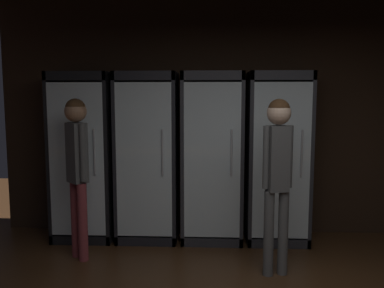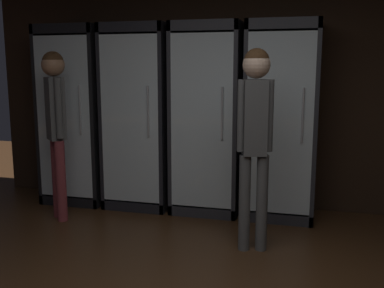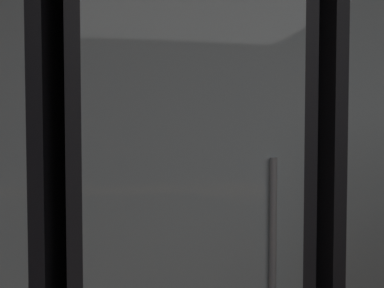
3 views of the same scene
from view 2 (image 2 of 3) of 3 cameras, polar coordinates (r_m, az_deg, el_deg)
name	(u,v)px [view 2 (image 2 of 3)]	position (r m, az deg, el deg)	size (l,w,h in m)	color
wall_back	(256,76)	(4.79, 8.17, 8.62)	(6.00, 0.06, 2.80)	black
cooler_far_left	(78,117)	(5.13, -14.29, 3.35)	(0.69, 0.58, 1.93)	black
cooler_left	(141,119)	(4.82, -6.56, 3.18)	(0.69, 0.58, 1.93)	black
cooler_center	(208,121)	(4.61, 2.09, 2.90)	(0.69, 0.58, 1.93)	#2B2B30
cooler_right	(281,123)	(4.51, 11.31, 2.61)	(0.69, 0.58, 1.93)	#2B2B30
shopper_near	(255,123)	(3.56, 8.05, 2.64)	(0.28, 0.22, 1.64)	#4C4C4C
shopper_far	(56,114)	(4.48, -17.00, 3.69)	(0.25, 0.25, 1.64)	brown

